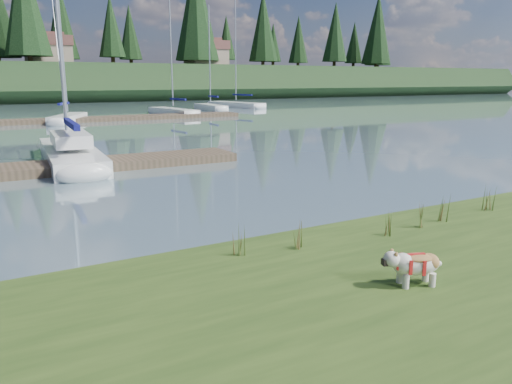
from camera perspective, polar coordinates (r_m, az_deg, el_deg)
ground at (r=39.27m, az=-22.76°, el=7.29°), size 200.00×200.00×0.00m
bank at (r=6.24m, az=26.72°, el=-16.47°), size 60.00×9.00×0.35m
ridge at (r=82.00m, az=-26.79°, el=11.03°), size 200.00×20.00×5.00m
bulldog at (r=7.12m, az=17.74°, el=-7.75°), size 0.84×0.53×0.49m
sailboat_main at (r=20.66m, az=-20.62°, el=4.56°), size 2.30×8.86×12.61m
dock_near at (r=18.12m, az=-26.89°, el=2.08°), size 16.00×2.00×0.30m
dock_far at (r=39.55m, az=-19.89°, el=7.77°), size 26.00×2.20×0.30m
sailboat_bg_2 at (r=39.66m, az=-20.46°, el=8.01°), size 3.97×6.57×10.13m
sailboat_bg_3 at (r=45.54m, az=-9.84°, el=9.12°), size 2.48×7.82×11.33m
sailboat_bg_4 at (r=52.13m, az=-5.46°, el=9.69°), size 1.72×6.95×10.27m
sailboat_bg_5 at (r=57.30m, az=-2.82°, el=10.00°), size 3.80×9.10×12.66m
weed_0 at (r=8.25m, az=4.94°, el=-5.02°), size 0.17×0.14×0.52m
weed_1 at (r=9.23m, az=15.12°, el=-3.45°), size 0.17×0.14×0.53m
weed_2 at (r=10.38m, az=20.80°, el=-1.83°), size 0.17×0.14×0.63m
weed_3 at (r=7.91m, az=-2.15°, el=-5.66°), size 0.17×0.14×0.55m
weed_4 at (r=9.87m, az=18.13°, el=-2.70°), size 0.17×0.14×0.49m
weed_5 at (r=11.66m, az=25.17°, el=-0.53°), size 0.17×0.14×0.69m
mud_lip at (r=9.17m, az=3.26°, el=-6.41°), size 60.00×0.50×0.14m
conifer_4 at (r=75.93m, az=-24.93°, el=19.23°), size 6.16×6.16×15.10m
conifer_5 at (r=81.66m, az=-16.24°, el=17.74°), size 3.96×3.96×10.35m
conifer_6 at (r=84.25m, az=-6.87°, el=20.13°), size 7.04×7.04×17.00m
conifer_7 at (r=92.97m, az=0.80°, el=18.40°), size 5.28×5.28×13.20m
conifer_8 at (r=96.92m, az=9.04°, el=17.61°), size 4.62×4.62×11.77m
conifer_9 at (r=107.72m, az=13.72°, el=17.64°), size 5.94×5.94×14.62m
house_1 at (r=80.69m, az=-22.68°, el=14.83°), size 6.30×5.30×4.65m
house_2 at (r=85.36m, az=-5.73°, el=15.56°), size 6.30×5.30×4.65m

